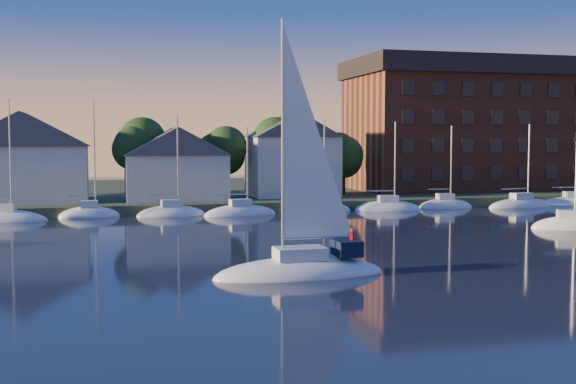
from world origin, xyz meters
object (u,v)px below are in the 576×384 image
object	(u,v)px
condo_block	(466,124)
hero_sailboat	(302,265)
drifting_sailboat_right	(567,228)
clubhouse_centre	(176,163)
clubhouse_west	(25,156)
clubhouse_east	(292,154)

from	to	relation	value
condo_block	hero_sailboat	world-z (taller)	condo_block
drifting_sailboat_right	hero_sailboat	bearing A→B (deg)	-128.60
clubhouse_centre	hero_sailboat	world-z (taller)	hero_sailboat
clubhouse_centre	hero_sailboat	size ratio (longest dim) A/B	0.75
condo_block	drifting_sailboat_right	world-z (taller)	condo_block
clubhouse_west	clubhouse_centre	world-z (taller)	clubhouse_west
hero_sailboat	drifting_sailboat_right	size ratio (longest dim) A/B	1.55
hero_sailboat	drifting_sailboat_right	bearing A→B (deg)	-153.35
clubhouse_west	hero_sailboat	size ratio (longest dim) A/B	0.88
clubhouse_centre	clubhouse_east	world-z (taller)	clubhouse_east
clubhouse_centre	condo_block	distance (m)	41.05
clubhouse_centre	hero_sailboat	bearing A→B (deg)	-86.04
clubhouse_east	hero_sailboat	xyz separation A→B (m)	(-11.08, -44.21, -5.37)
clubhouse_centre	condo_block	xyz separation A→B (m)	(40.00, 7.95, 4.66)
clubhouse_east	hero_sailboat	world-z (taller)	hero_sailboat
clubhouse_west	hero_sailboat	world-z (taller)	hero_sailboat
clubhouse_east	hero_sailboat	size ratio (longest dim) A/B	0.68
clubhouse_east	drifting_sailboat_right	world-z (taller)	clubhouse_east
clubhouse_east	drifting_sailboat_right	size ratio (longest dim) A/B	1.05
clubhouse_centre	drifting_sailboat_right	xyz separation A→B (m)	(30.88, -27.33, -5.04)
clubhouse_west	clubhouse_east	size ratio (longest dim) A/B	1.30
clubhouse_west	condo_block	size ratio (longest dim) A/B	0.44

